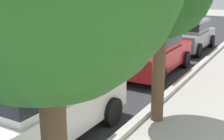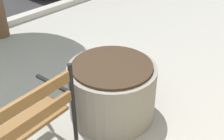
{
  "view_description": "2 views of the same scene",
  "coord_description": "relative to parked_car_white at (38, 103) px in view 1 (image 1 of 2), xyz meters",
  "views": [
    {
      "loc": [
        -4.25,
        0.32,
        2.99
      ],
      "look_at": [
        2.5,
        4.23,
        0.8
      ],
      "focal_mm": 47.02,
      "sensor_mm": 36.0,
      "label": 1
    },
    {
      "loc": [
        -0.46,
        -2.1,
        2.29
      ],
      "look_at": [
        1.53,
        -0.32,
        0.6
      ],
      "focal_mm": 46.74,
      "sensor_mm": 36.0,
      "label": 2
    }
  ],
  "objects": [
    {
      "name": "parked_car_grey",
      "position": [
        10.33,
        0.0,
        0.0
      ],
      "size": [
        4.1,
        1.92,
        1.56
      ],
      "color": "slate",
      "rests_on": "ground"
    },
    {
      "name": "parked_car_red",
      "position": [
        5.69,
        0.0,
        0.0
      ],
      "size": [
        4.1,
        1.92,
        1.56
      ],
      "color": "#B21E1E",
      "rests_on": "ground"
    },
    {
      "name": "parked_car_white",
      "position": [
        0.0,
        0.0,
        0.0
      ],
      "size": [
        4.1,
        1.92,
        1.56
      ],
      "color": "silver",
      "rests_on": "ground"
    }
  ]
}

